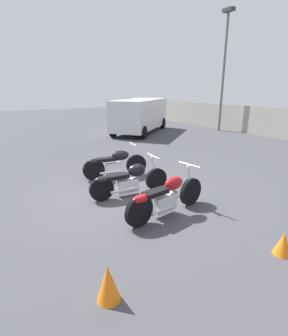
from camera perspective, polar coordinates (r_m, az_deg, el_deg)
The scene contains 8 objects.
ground_plane at distance 6.88m, azimuth -3.72°, elevation -5.87°, with size 60.00×60.00×0.00m, color #424247.
light_pole_left at distance 17.73m, azimuth 17.09°, elevation 21.30°, with size 0.70×0.35×7.04m.
motorcycle_slot_0 at distance 8.07m, azimuth -6.45°, elevation 0.92°, with size 0.60×2.01×1.02m.
motorcycle_slot_1 at distance 6.71m, azimuth -3.33°, elevation -2.61°, with size 0.66×2.16×0.98m.
motorcycle_slot_2 at distance 5.67m, azimuth 4.73°, elevation -6.31°, with size 0.65×2.23×1.03m.
parked_van at distance 16.40m, azimuth -0.82°, elevation 11.65°, with size 4.77×5.27×2.00m.
traffic_cone_near at distance 5.08m, azimuth 28.02°, elevation -14.33°, with size 0.29×0.29×0.41m.
traffic_cone_far at distance 3.73m, azimuth -7.80°, elevation -23.61°, with size 0.32×0.32×0.52m.
Camera 1 is at (5.59, -2.97, 2.68)m, focal length 28.00 mm.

